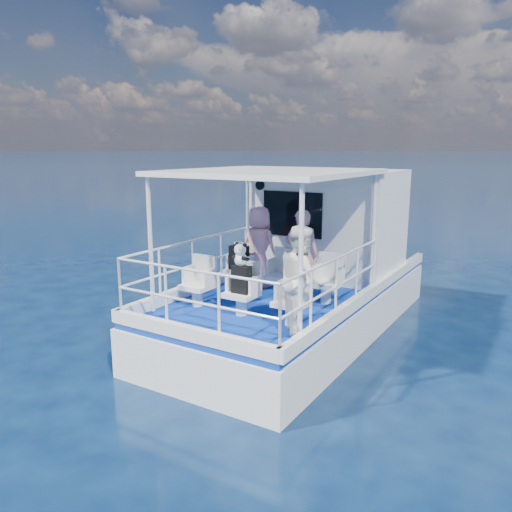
{
  "coord_description": "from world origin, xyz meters",
  "views": [
    {
      "loc": [
        4.24,
        -7.51,
        3.51
      ],
      "look_at": [
        -0.15,
        -0.4,
        1.72
      ],
      "focal_mm": 35.0,
      "sensor_mm": 36.0,
      "label": 1
    }
  ],
  "objects_px": {
    "passenger_port_fwd": "(259,247)",
    "panda": "(241,254)",
    "backpack_center": "(241,280)",
    "passenger_stbd_aft": "(301,279)"
  },
  "relations": [
    {
      "from": "backpack_center",
      "to": "panda",
      "type": "bearing_deg",
      "value": 143.58
    },
    {
      "from": "passenger_port_fwd",
      "to": "panda",
      "type": "bearing_deg",
      "value": 114.91
    },
    {
      "from": "passenger_stbd_aft",
      "to": "panda",
      "type": "bearing_deg",
      "value": 46.67
    },
    {
      "from": "passenger_stbd_aft",
      "to": "backpack_center",
      "type": "distance_m",
      "value": 1.12
    },
    {
      "from": "passenger_stbd_aft",
      "to": "backpack_center",
      "type": "relative_size",
      "value": 3.57
    },
    {
      "from": "passenger_port_fwd",
      "to": "passenger_stbd_aft",
      "type": "relative_size",
      "value": 0.99
    },
    {
      "from": "passenger_port_fwd",
      "to": "backpack_center",
      "type": "bearing_deg",
      "value": 115.23
    },
    {
      "from": "backpack_center",
      "to": "panda",
      "type": "height_order",
      "value": "panda"
    },
    {
      "from": "passenger_stbd_aft",
      "to": "panda",
      "type": "xyz_separation_m",
      "value": [
        -1.11,
        0.11,
        0.22
      ]
    },
    {
      "from": "backpack_center",
      "to": "panda",
      "type": "xyz_separation_m",
      "value": [
        -0.02,
        0.01,
        0.41
      ]
    }
  ]
}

